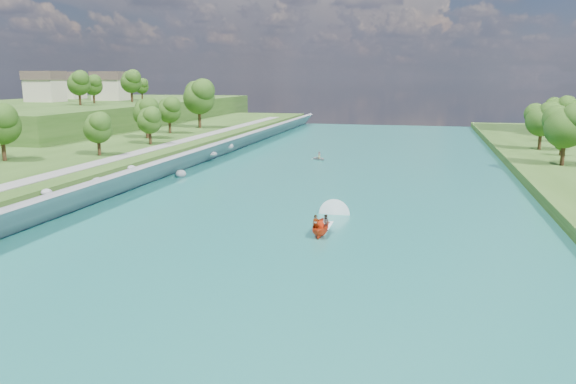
# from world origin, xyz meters

# --- Properties ---
(ground) EXTENTS (260.00, 260.00, 0.00)m
(ground) POSITION_xyz_m (0.00, 0.00, 0.00)
(ground) COLOR #2D5119
(ground) RESTS_ON ground
(river_water) EXTENTS (55.00, 240.00, 0.10)m
(river_water) POSITION_xyz_m (0.00, 20.00, 0.05)
(river_water) COLOR #19615F
(river_water) RESTS_ON ground
(ridge_west) EXTENTS (60.00, 120.00, 9.00)m
(ridge_west) POSITION_xyz_m (-82.50, 95.00, 4.50)
(ridge_west) COLOR #2D5119
(ridge_west) RESTS_ON ground
(riprap_bank) EXTENTS (4.49, 236.00, 4.05)m
(riprap_bank) POSITION_xyz_m (-25.85, 19.50, 1.81)
(riprap_bank) COLOR slate
(riprap_bank) RESTS_ON ground
(riverside_path) EXTENTS (3.00, 200.00, 0.10)m
(riverside_path) POSITION_xyz_m (-32.50, 20.00, 3.55)
(riverside_path) COLOR gray
(riverside_path) RESTS_ON berm_west
(ridge_houses) EXTENTS (29.50, 29.50, 8.40)m
(ridge_houses) POSITION_xyz_m (-88.67, 100.00, 13.31)
(ridge_houses) COLOR beige
(ridge_houses) RESTS_ON ridge_west
(trees_ridge) EXTENTS (11.29, 40.37, 10.19)m
(trees_ridge) POSITION_xyz_m (-68.36, 85.99, 13.67)
(trees_ridge) COLOR #1F4512
(trees_ridge) RESTS_ON ridge_west
(motorboat) EXTENTS (3.60, 18.77, 2.16)m
(motorboat) POSITION_xyz_m (3.41, 5.32, 0.76)
(motorboat) COLOR red
(motorboat) RESTS_ON river_water
(raft) EXTENTS (3.85, 3.93, 1.56)m
(raft) POSITION_xyz_m (-6.36, 55.53, 0.47)
(raft) COLOR #95989D
(raft) RESTS_ON river_water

